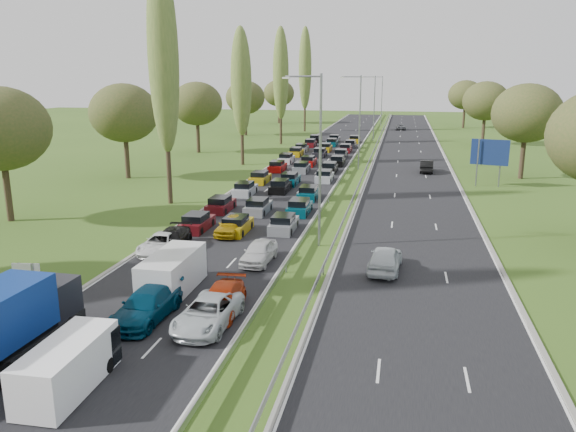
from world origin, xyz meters
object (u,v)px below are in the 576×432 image
Objects in this scene: white_van_rear at (174,271)px; info_sign at (27,276)px; near_car_3 at (172,239)px; direction_sign at (490,154)px; blue_lorry at (2,326)px; near_car_2 at (161,243)px; white_van_front at (70,364)px.

info_sign is at bearing -157.78° from white_van_rear.
white_van_rear is (3.29, -7.34, 0.42)m from near_car_3.
direction_sign is (28.80, 39.04, 2.20)m from info_sign.
blue_lorry reaches higher than white_van_rear.
near_car_2 is at bearing 92.04° from blue_lorry.
direction_sign reaches higher than white_van_front.
direction_sign is at bearing 62.60° from blue_lorry.
white_van_rear reaches higher than white_van_front.
direction_sign is (21.64, 36.05, 2.44)m from white_van_rear.
near_car_3 is at bearing 90.78° from blue_lorry.
white_van_rear reaches higher than info_sign.
direction_sign is at bearing 63.78° from white_van_front.
blue_lorry reaches higher than near_car_3.
white_van_rear is 2.60× the size of info_sign.
white_van_front reaches higher than near_car_2.
near_car_3 is 8.06m from white_van_rear.
near_car_2 is 17.26m from white_van_front.
info_sign is at bearing -126.42° from direction_sign.
info_sign is (-7.27, 7.49, 0.36)m from white_van_front.
blue_lorry is 52.09m from direction_sign.
near_car_2 is 0.86× the size of white_van_rear.
blue_lorry is 7.53m from info_sign.
white_van_front is at bearing -83.25° from near_car_3.
near_car_2 is 39.11m from direction_sign.
blue_lorry is (0.16, -15.90, 1.14)m from near_car_2.
direction_sign is at bearing 44.97° from near_car_3.
blue_lorry is at bearing -118.86° from direction_sign.
white_van_front is at bearing -114.83° from direction_sign.
white_van_rear reaches higher than near_car_3.
blue_lorry is 3.90× the size of info_sign.
direction_sign is at bearing 58.63° from white_van_rear.
white_van_front is at bearing -45.86° from info_sign.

